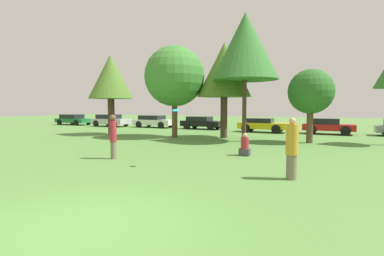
% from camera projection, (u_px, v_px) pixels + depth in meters
% --- Properties ---
extents(ground_plane, '(120.00, 120.00, 0.00)m').
position_uv_depth(ground_plane, '(78.00, 227.00, 5.27)').
color(ground_plane, '#54843D').
extents(person_thrower, '(0.28, 0.28, 1.86)m').
position_uv_depth(person_thrower, '(113.00, 136.00, 12.14)').
color(person_thrower, '#726651').
rests_on(person_thrower, ground).
extents(person_catcher, '(0.36, 0.36, 1.87)m').
position_uv_depth(person_catcher, '(292.00, 149.00, 8.69)').
color(person_catcher, '#726651').
rests_on(person_catcher, ground).
extents(frisbee, '(0.25, 0.24, 0.11)m').
position_uv_depth(frisbee, '(176.00, 110.00, 10.33)').
color(frisbee, '#19B2D8').
extents(bystander_sitting, '(0.46, 0.39, 1.02)m').
position_uv_depth(bystander_sitting, '(245.00, 146.00, 13.00)').
color(bystander_sitting, '#3F3F47').
rests_on(bystander_sitting, ground).
extents(tree_0, '(3.38, 3.38, 6.20)m').
position_uv_depth(tree_0, '(111.00, 78.00, 22.49)').
color(tree_0, '#473323').
rests_on(tree_0, ground).
extents(tree_1, '(4.24, 4.24, 6.44)m').
position_uv_depth(tree_1, '(174.00, 77.00, 20.39)').
color(tree_1, brown).
rests_on(tree_1, ground).
extents(tree_2, '(3.75, 3.75, 6.63)m').
position_uv_depth(tree_2, '(224.00, 70.00, 20.05)').
color(tree_2, '#473323').
rests_on(tree_2, ground).
extents(tree_3, '(4.12, 4.12, 7.97)m').
position_uv_depth(tree_3, '(245.00, 46.00, 17.85)').
color(tree_3, '#473323').
rests_on(tree_3, ground).
extents(tree_4, '(2.67, 2.67, 4.43)m').
position_uv_depth(tree_4, '(311.00, 92.00, 17.30)').
color(tree_4, brown).
rests_on(tree_4, ground).
extents(parked_car_green, '(4.51, 2.12, 1.26)m').
position_uv_depth(parked_car_green, '(73.00, 119.00, 35.08)').
color(parked_car_green, '#196633').
rests_on(parked_car_green, ground).
extents(parked_car_silver, '(4.23, 2.08, 1.33)m').
position_uv_depth(parked_car_silver, '(110.00, 120.00, 32.11)').
color(parked_car_silver, '#B2B2B7').
rests_on(parked_car_silver, ground).
extents(parked_car_white, '(4.46, 2.08, 1.27)m').
position_uv_depth(parked_car_white, '(154.00, 121.00, 30.63)').
color(parked_car_white, silver).
rests_on(parked_car_white, ground).
extents(parked_car_black, '(4.06, 2.04, 1.24)m').
position_uv_depth(parked_car_black, '(202.00, 122.00, 28.33)').
color(parked_car_black, black).
rests_on(parked_car_black, ground).
extents(parked_car_yellow, '(4.07, 1.94, 1.20)m').
position_uv_depth(parked_car_yellow, '(262.00, 125.00, 24.85)').
color(parked_car_yellow, gold).
rests_on(parked_car_yellow, ground).
extents(parked_car_red, '(3.84, 1.92, 1.26)m').
position_uv_depth(parked_car_red, '(327.00, 126.00, 23.09)').
color(parked_car_red, red).
rests_on(parked_car_red, ground).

